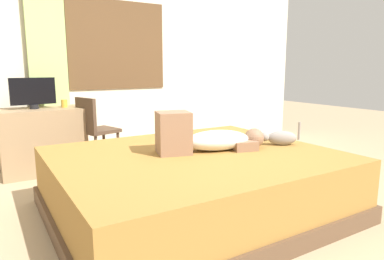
% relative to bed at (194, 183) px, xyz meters
% --- Properties ---
extents(ground_plane, '(16.00, 16.00, 0.00)m').
position_rel_bed_xyz_m(ground_plane, '(0.15, -0.18, -0.25)').
color(ground_plane, tan).
extents(back_wall_with_window, '(6.40, 0.14, 2.90)m').
position_rel_bed_xyz_m(back_wall_with_window, '(0.15, 2.30, 1.20)').
color(back_wall_with_window, beige).
rests_on(back_wall_with_window, ground).
extents(bed, '(2.25, 1.91, 0.51)m').
position_rel_bed_xyz_m(bed, '(0.00, 0.00, 0.00)').
color(bed, brown).
rests_on(bed, ground).
extents(person_lying, '(0.94, 0.47, 0.34)m').
position_rel_bed_xyz_m(person_lying, '(0.12, 0.01, 0.37)').
color(person_lying, silver).
rests_on(person_lying, bed).
extents(cat, '(0.32, 0.24, 0.21)m').
position_rel_bed_xyz_m(cat, '(0.81, -0.15, 0.33)').
color(cat, gray).
rests_on(cat, bed).
extents(desk, '(0.90, 0.56, 0.74)m').
position_rel_bed_xyz_m(desk, '(-0.89, 1.91, 0.12)').
color(desk, '#997A56').
rests_on(desk, ground).
extents(tv_monitor, '(0.48, 0.10, 0.35)m').
position_rel_bed_xyz_m(tv_monitor, '(-0.95, 1.91, 0.67)').
color(tv_monitor, black).
rests_on(tv_monitor, desk).
extents(cup, '(0.07, 0.07, 0.09)m').
position_rel_bed_xyz_m(cup, '(-0.63, 1.88, 0.53)').
color(cup, gold).
rests_on(cup, desk).
extents(chair_by_desk, '(0.47, 0.47, 0.86)m').
position_rel_bed_xyz_m(chair_by_desk, '(-0.35, 1.68, 0.26)').
color(chair_by_desk, '#4C3828').
rests_on(chair_by_desk, ground).
extents(curtain_left, '(0.44, 0.06, 2.43)m').
position_rel_bed_xyz_m(curtain_left, '(-0.72, 2.19, 0.96)').
color(curtain_left, '#ADCC75').
rests_on(curtain_left, ground).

